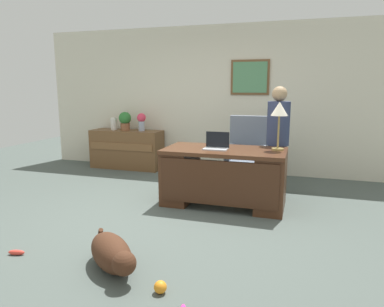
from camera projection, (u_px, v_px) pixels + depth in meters
The scene contains 14 objects.
ground_plane at pixel (166, 215), 4.45m from camera, with size 12.00×12.00×0.00m, color #4C5651.
back_wall at pixel (217, 100), 6.63m from camera, with size 7.00×0.16×2.70m.
desk at pixel (224, 175), 4.78m from camera, with size 1.62×0.83×0.77m.
credenza at pixel (127, 149), 6.99m from camera, with size 1.41×0.50×0.75m.
armchair at pixel (247, 156), 5.68m from camera, with size 0.60×0.59×1.13m.
person_standing at pixel (278, 141), 5.08m from camera, with size 0.32×0.32×1.60m.
dog_lying at pixel (112, 253), 3.09m from camera, with size 0.69×0.65×0.30m.
laptop at pixel (217, 145), 4.73m from camera, with size 0.32×0.22×0.22m.
desk_lamp at pixel (279, 112), 4.57m from camera, with size 0.22×0.22×0.63m.
vase_with_flowers at pixel (142, 121), 6.79m from camera, with size 0.17×0.17×0.34m.
vase_empty at pixel (114, 124), 6.98m from camera, with size 0.13×0.13×0.24m, color silver.
potted_plant at pixel (125, 120), 6.89m from camera, with size 0.24×0.24×0.36m.
dog_toy_ball at pixel (160, 287), 2.75m from camera, with size 0.10×0.10×0.10m, color orange.
dog_toy_bone at pixel (16, 252), 3.39m from camera, with size 0.16×0.05×0.05m, color #E53F33.
Camera 1 is at (1.58, -3.93, 1.59)m, focal length 33.05 mm.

